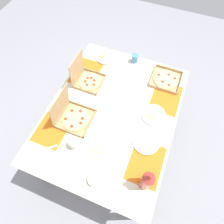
% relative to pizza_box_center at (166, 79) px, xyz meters
% --- Properties ---
extents(ground_plane, '(6.00, 6.00, 0.00)m').
position_rel_pizza_box_center_xyz_m(ground_plane, '(-0.55, 0.37, -0.74)').
color(ground_plane, gray).
extents(dining_table, '(1.50, 1.15, 0.73)m').
position_rel_pizza_box_center_xyz_m(dining_table, '(-0.55, 0.37, -0.10)').
color(dining_table, '#3F3328').
rests_on(dining_table, ground_plane).
extents(placemat_near_left, '(0.36, 0.26, 0.00)m').
position_rel_pizza_box_center_xyz_m(placemat_near_left, '(-0.88, -0.05, -0.01)').
color(placemat_near_left, orange).
rests_on(placemat_near_left, dining_table).
extents(placemat_near_right, '(0.36, 0.26, 0.00)m').
position_rel_pizza_box_center_xyz_m(placemat_near_right, '(-0.21, -0.05, -0.01)').
color(placemat_near_right, orange).
rests_on(placemat_near_right, dining_table).
extents(placemat_far_left, '(0.36, 0.26, 0.00)m').
position_rel_pizza_box_center_xyz_m(placemat_far_left, '(-0.88, 0.79, -0.01)').
color(placemat_far_left, orange).
rests_on(placemat_far_left, dining_table).
extents(placemat_far_right, '(0.36, 0.26, 0.00)m').
position_rel_pizza_box_center_xyz_m(placemat_far_right, '(-0.21, 0.79, -0.01)').
color(placemat_far_right, orange).
rests_on(placemat_far_right, dining_table).
extents(pizza_box_center, '(0.29, 0.29, 0.04)m').
position_rel_pizza_box_center_xyz_m(pizza_box_center, '(0.00, 0.00, 0.00)').
color(pizza_box_center, tan).
rests_on(pizza_box_center, dining_table).
extents(pizza_box_corner_left, '(0.26, 0.26, 0.29)m').
position_rel_pizza_box_center_xyz_m(pizza_box_corner_left, '(-0.31, 0.73, 0.03)').
color(pizza_box_corner_left, tan).
rests_on(pizza_box_corner_left, dining_table).
extents(pizza_box_corner_right, '(0.29, 0.29, 0.32)m').
position_rel_pizza_box_center_xyz_m(pizza_box_corner_right, '(-0.74, 0.67, 0.04)').
color(pizza_box_corner_right, tan).
rests_on(pizza_box_corner_right, dining_table).
extents(plate_near_right, '(0.23, 0.23, 0.02)m').
position_rel_pizza_box_center_xyz_m(plate_near_right, '(-0.71, -0.01, -0.00)').
color(plate_near_right, white).
rests_on(plate_near_right, dining_table).
extents(plate_far_right, '(0.22, 0.22, 0.03)m').
position_rel_pizza_box_center_xyz_m(plate_far_right, '(-0.44, 0.01, -0.00)').
color(plate_far_right, white).
rests_on(plate_far_right, dining_table).
extents(plate_far_left, '(0.22, 0.22, 0.03)m').
position_rel_pizza_box_center_xyz_m(plate_far_left, '(0.07, 0.69, -0.00)').
color(plate_far_left, white).
rests_on(plate_far_left, dining_table).
extents(plate_middle, '(0.21, 0.21, 0.03)m').
position_rel_pizza_box_center_xyz_m(plate_middle, '(-0.90, 0.34, -0.00)').
color(plate_middle, white).
rests_on(plate_middle, dining_table).
extents(soda_bottle, '(0.09, 0.09, 0.32)m').
position_rel_pizza_box_center_xyz_m(soda_bottle, '(-1.04, -0.09, 0.12)').
color(soda_bottle, '#B2382D').
rests_on(soda_bottle, dining_table).
extents(cup_clear_left, '(0.07, 0.07, 0.09)m').
position_rel_pizza_box_center_xyz_m(cup_clear_left, '(0.13, 0.38, 0.03)').
color(cup_clear_left, teal).
rests_on(cup_clear_left, dining_table).
extents(cup_dark, '(0.08, 0.08, 0.09)m').
position_rel_pizza_box_center_xyz_m(cup_dark, '(-0.96, 0.54, 0.03)').
color(cup_dark, silver).
rests_on(cup_dark, dining_table).
extents(condiment_bowl, '(0.09, 0.09, 0.04)m').
position_rel_pizza_box_center_xyz_m(condiment_bowl, '(-1.16, 0.27, 0.01)').
color(condiment_bowl, white).
rests_on(condiment_bowl, dining_table).
extents(fork_by_near_left, '(0.13, 0.16, 0.00)m').
position_rel_pizza_box_center_xyz_m(fork_by_near_left, '(-0.30, 0.33, -0.01)').
color(fork_by_near_left, '#B7B7BC').
rests_on(fork_by_near_left, dining_table).
extents(fork_by_far_left, '(0.14, 0.16, 0.00)m').
position_rel_pizza_box_center_xyz_m(fork_by_far_left, '(-1.08, 0.75, -0.01)').
color(fork_by_far_left, '#B7B7BC').
rests_on(fork_by_far_left, dining_table).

